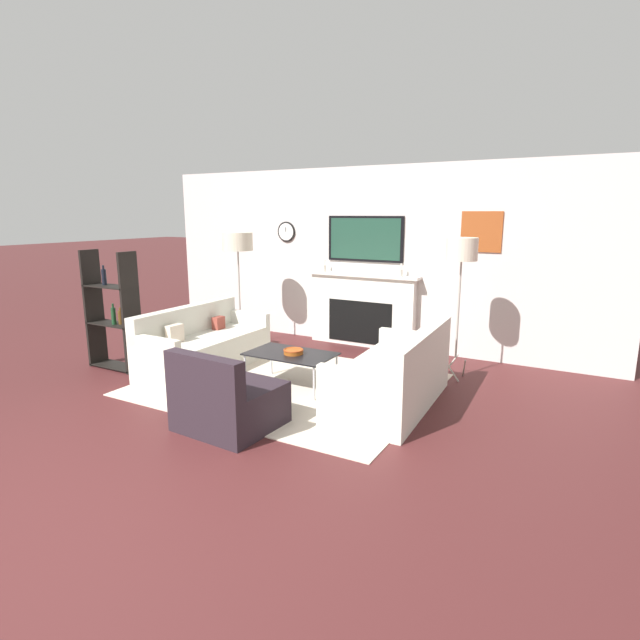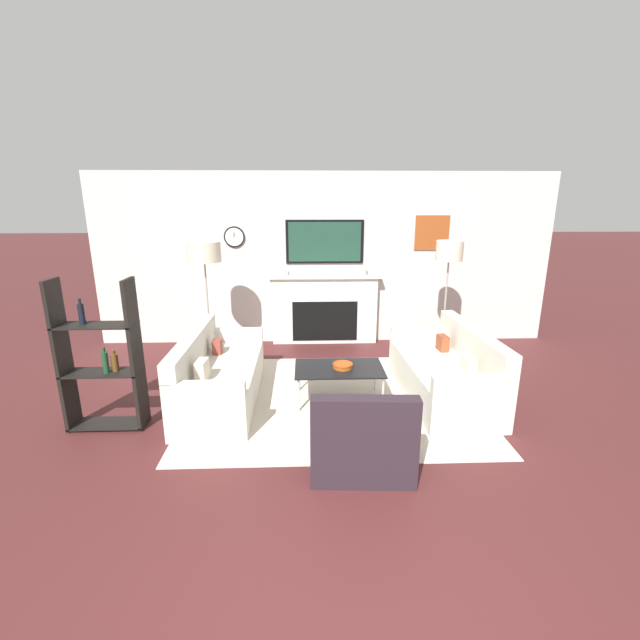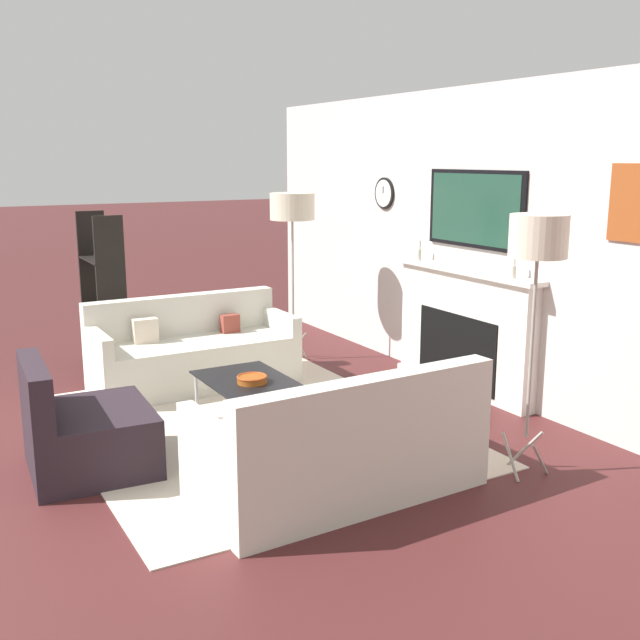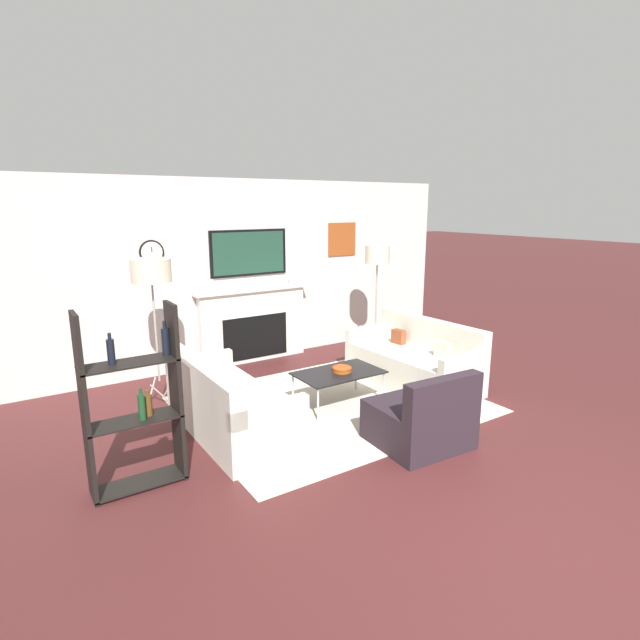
{
  "view_description": "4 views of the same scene",
  "coord_description": "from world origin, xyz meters",
  "px_view_note": "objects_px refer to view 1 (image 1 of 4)",
  "views": [
    {
      "loc": [
        3.11,
        -1.95,
        2.02
      ],
      "look_at": [
        0.31,
        3.06,
        0.79
      ],
      "focal_mm": 28.0,
      "sensor_mm": 36.0,
      "label": 1
    },
    {
      "loc": [
        -0.32,
        -1.77,
        2.27
      ],
      "look_at": [
        -0.15,
        3.05,
        0.91
      ],
      "focal_mm": 24.0,
      "sensor_mm": 36.0,
      "label": 2
    },
    {
      "loc": [
        5.09,
        0.56,
        2.08
      ],
      "look_at": [
        0.21,
        3.32,
        0.86
      ],
      "focal_mm": 42.0,
      "sensor_mm": 36.0,
      "label": 3
    },
    {
      "loc": [
        -3.18,
        -1.74,
        2.34
      ],
      "look_at": [
        0.24,
        3.47,
        0.89
      ],
      "focal_mm": 28.0,
      "sensor_mm": 36.0,
      "label": 4
    }
  ],
  "objects_px": {
    "couch_left": "(203,347)",
    "decorative_bowl": "(293,351)",
    "couch_right": "(394,379)",
    "coffee_table": "(291,355)",
    "floor_lamp_left": "(238,243)",
    "floor_lamp_right": "(462,252)",
    "shelf_unit": "(113,313)",
    "armchair": "(227,402)"
  },
  "relations": [
    {
      "from": "coffee_table",
      "to": "floor_lamp_right",
      "type": "relative_size",
      "value": 0.58
    },
    {
      "from": "floor_lamp_left",
      "to": "coffee_table",
      "type": "bearing_deg",
      "value": -36.2
    },
    {
      "from": "couch_left",
      "to": "decorative_bowl",
      "type": "relative_size",
      "value": 7.86
    },
    {
      "from": "armchair",
      "to": "shelf_unit",
      "type": "bearing_deg",
      "value": 162.92
    },
    {
      "from": "armchair",
      "to": "floor_lamp_left",
      "type": "xyz_separation_m",
      "value": [
        -1.84,
        2.55,
        1.32
      ]
    },
    {
      "from": "couch_left",
      "to": "shelf_unit",
      "type": "xyz_separation_m",
      "value": [
        -1.03,
        -0.54,
        0.46
      ]
    },
    {
      "from": "couch_right",
      "to": "coffee_table",
      "type": "bearing_deg",
      "value": -178.06
    },
    {
      "from": "couch_right",
      "to": "floor_lamp_left",
      "type": "height_order",
      "value": "floor_lamp_left"
    },
    {
      "from": "couch_left",
      "to": "coffee_table",
      "type": "xyz_separation_m",
      "value": [
        1.4,
        -0.04,
        0.09
      ]
    },
    {
      "from": "decorative_bowl",
      "to": "coffee_table",
      "type": "bearing_deg",
      "value": 171.25
    },
    {
      "from": "couch_left",
      "to": "decorative_bowl",
      "type": "distance_m",
      "value": 1.45
    },
    {
      "from": "shelf_unit",
      "to": "coffee_table",
      "type": "bearing_deg",
      "value": 11.69
    },
    {
      "from": "couch_left",
      "to": "floor_lamp_right",
      "type": "distance_m",
      "value": 3.49
    },
    {
      "from": "couch_left",
      "to": "floor_lamp_left",
      "type": "xyz_separation_m",
      "value": [
        -0.35,
        1.24,
        1.29
      ]
    },
    {
      "from": "coffee_table",
      "to": "floor_lamp_right",
      "type": "xyz_separation_m",
      "value": [
        1.61,
        1.28,
        1.19
      ]
    },
    {
      "from": "couch_left",
      "to": "decorative_bowl",
      "type": "bearing_deg",
      "value": -1.86
    },
    {
      "from": "couch_left",
      "to": "floor_lamp_right",
      "type": "relative_size",
      "value": 1.06
    },
    {
      "from": "floor_lamp_left",
      "to": "floor_lamp_right",
      "type": "distance_m",
      "value": 3.35
    },
    {
      "from": "shelf_unit",
      "to": "armchair",
      "type": "bearing_deg",
      "value": -17.08
    },
    {
      "from": "coffee_table",
      "to": "decorative_bowl",
      "type": "xyz_separation_m",
      "value": [
        0.04,
        -0.01,
        0.06
      ]
    },
    {
      "from": "couch_right",
      "to": "shelf_unit",
      "type": "distance_m",
      "value": 3.76
    },
    {
      "from": "decorative_bowl",
      "to": "couch_right",
      "type": "bearing_deg",
      "value": 2.3
    },
    {
      "from": "coffee_table",
      "to": "shelf_unit",
      "type": "relative_size",
      "value": 0.65
    },
    {
      "from": "couch_right",
      "to": "coffee_table",
      "type": "relative_size",
      "value": 1.79
    },
    {
      "from": "floor_lamp_left",
      "to": "decorative_bowl",
      "type": "bearing_deg",
      "value": -35.7
    },
    {
      "from": "armchair",
      "to": "coffee_table",
      "type": "height_order",
      "value": "armchair"
    },
    {
      "from": "couch_right",
      "to": "coffee_table",
      "type": "xyz_separation_m",
      "value": [
        -1.27,
        -0.04,
        0.09
      ]
    },
    {
      "from": "couch_left",
      "to": "armchair",
      "type": "bearing_deg",
      "value": -41.4
    },
    {
      "from": "coffee_table",
      "to": "floor_lamp_left",
      "type": "xyz_separation_m",
      "value": [
        -1.74,
        1.28,
        1.19
      ]
    },
    {
      "from": "decorative_bowl",
      "to": "shelf_unit",
      "type": "xyz_separation_m",
      "value": [
        -2.47,
        -0.5,
        0.31
      ]
    },
    {
      "from": "couch_left",
      "to": "couch_right",
      "type": "relative_size",
      "value": 1.01
    },
    {
      "from": "couch_right",
      "to": "armchair",
      "type": "relative_size",
      "value": 2.0
    },
    {
      "from": "couch_left",
      "to": "floor_lamp_right",
      "type": "xyz_separation_m",
      "value": [
        3.01,
        1.24,
        1.28
      ]
    },
    {
      "from": "couch_left",
      "to": "couch_right",
      "type": "bearing_deg",
      "value": 0.06
    },
    {
      "from": "decorative_bowl",
      "to": "floor_lamp_right",
      "type": "height_order",
      "value": "floor_lamp_right"
    },
    {
      "from": "couch_left",
      "to": "armchair",
      "type": "height_order",
      "value": "couch_left"
    },
    {
      "from": "coffee_table",
      "to": "floor_lamp_left",
      "type": "relative_size",
      "value": 0.58
    },
    {
      "from": "couch_right",
      "to": "decorative_bowl",
      "type": "bearing_deg",
      "value": -177.7
    },
    {
      "from": "shelf_unit",
      "to": "decorative_bowl",
      "type": "bearing_deg",
      "value": 11.36
    },
    {
      "from": "coffee_table",
      "to": "couch_right",
      "type": "bearing_deg",
      "value": 1.94
    },
    {
      "from": "floor_lamp_left",
      "to": "floor_lamp_right",
      "type": "height_order",
      "value": "floor_lamp_right"
    },
    {
      "from": "floor_lamp_right",
      "to": "shelf_unit",
      "type": "relative_size",
      "value": 1.12
    }
  ]
}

